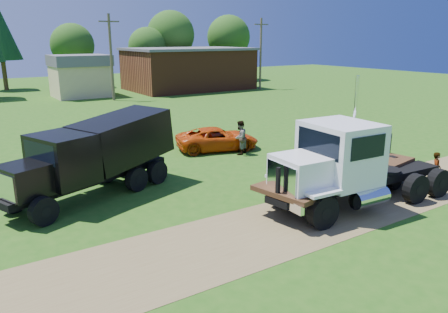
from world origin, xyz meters
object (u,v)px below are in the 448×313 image
orange_pickup (217,139)px  flatbed_trailer (341,176)px  white_semi_tractor (341,166)px  black_dump_truck (97,152)px  spectator_a (436,170)px

orange_pickup → flatbed_trailer: bearing=-164.3°
orange_pickup → white_semi_tractor: bearing=-169.4°
black_dump_truck → flatbed_trailer: size_ratio=0.91×
flatbed_trailer → spectator_a: flatbed_trailer is taller
white_semi_tractor → spectator_a: (5.63, -0.63, -0.95)m
orange_pickup → spectator_a: 12.14m
white_semi_tractor → spectator_a: size_ratio=5.33×
black_dump_truck → flatbed_trailer: 10.46m
white_semi_tractor → orange_pickup: size_ratio=1.75×
white_semi_tractor → spectator_a: white_semi_tractor is taller
white_semi_tractor → flatbed_trailer: size_ratio=0.99×
flatbed_trailer → spectator_a: bearing=-26.9°
spectator_a → flatbed_trailer: bearing=130.7°
white_semi_tractor → orange_pickup: (0.92, 10.57, -1.08)m
white_semi_tractor → spectator_a: 5.74m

